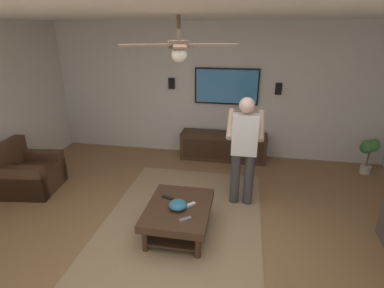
{
  "coord_description": "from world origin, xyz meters",
  "views": [
    {
      "loc": [
        -2.79,
        -0.6,
        2.5
      ],
      "look_at": [
        1.11,
        0.12,
        0.94
      ],
      "focal_mm": 27.49,
      "sensor_mm": 36.0,
      "label": 1
    }
  ],
  "objects_px": {
    "coffee_table": "(179,213)",
    "vase_round": "(240,130)",
    "armchair": "(28,174)",
    "wall_speaker_right": "(172,83)",
    "potted_plant_short": "(369,149)",
    "bowl": "(178,205)",
    "tv": "(226,86)",
    "media_console": "(223,146)",
    "person_standing": "(244,146)",
    "remote_white": "(190,205)",
    "wall_speaker_left": "(278,89)",
    "remote_black": "(167,197)",
    "ceiling_fan": "(179,47)",
    "remote_grey": "(185,219)"
  },
  "relations": [
    {
      "from": "coffee_table",
      "to": "vase_round",
      "type": "xyz_separation_m",
      "value": [
        2.42,
        -0.68,
        0.36
      ]
    },
    {
      "from": "armchair",
      "to": "wall_speaker_right",
      "type": "xyz_separation_m",
      "value": [
        2.06,
        -1.93,
        1.19
      ]
    },
    {
      "from": "potted_plant_short",
      "to": "bowl",
      "type": "distance_m",
      "value": 3.81
    },
    {
      "from": "tv",
      "to": "potted_plant_short",
      "type": "height_order",
      "value": "tv"
    },
    {
      "from": "media_console",
      "to": "potted_plant_short",
      "type": "height_order",
      "value": "potted_plant_short"
    },
    {
      "from": "tv",
      "to": "person_standing",
      "type": "bearing_deg",
      "value": 12.68
    },
    {
      "from": "remote_white",
      "to": "wall_speaker_left",
      "type": "xyz_separation_m",
      "value": [
        2.66,
        -1.22,
        1.02
      ]
    },
    {
      "from": "remote_white",
      "to": "vase_round",
      "type": "xyz_separation_m",
      "value": [
        2.38,
        -0.54,
        0.25
      ]
    },
    {
      "from": "remote_black",
      "to": "ceiling_fan",
      "type": "distance_m",
      "value": 1.93
    },
    {
      "from": "coffee_table",
      "to": "armchair",
      "type": "bearing_deg",
      "value": 76.58
    },
    {
      "from": "armchair",
      "to": "bowl",
      "type": "distance_m",
      "value": 2.77
    },
    {
      "from": "media_console",
      "to": "bowl",
      "type": "bearing_deg",
      "value": -8.26
    },
    {
      "from": "tv",
      "to": "remote_grey",
      "type": "distance_m",
      "value": 3.14
    },
    {
      "from": "bowl",
      "to": "ceiling_fan",
      "type": "relative_size",
      "value": 0.2
    },
    {
      "from": "armchair",
      "to": "media_console",
      "type": "distance_m",
      "value": 3.53
    },
    {
      "from": "armchair",
      "to": "remote_grey",
      "type": "relative_size",
      "value": 6.06
    },
    {
      "from": "remote_grey",
      "to": "wall_speaker_right",
      "type": "height_order",
      "value": "wall_speaker_right"
    },
    {
      "from": "vase_round",
      "to": "ceiling_fan",
      "type": "height_order",
      "value": "ceiling_fan"
    },
    {
      "from": "remote_grey",
      "to": "wall_speaker_left",
      "type": "distance_m",
      "value": 3.37
    },
    {
      "from": "remote_white",
      "to": "remote_grey",
      "type": "relative_size",
      "value": 1.0
    },
    {
      "from": "person_standing",
      "to": "wall_speaker_left",
      "type": "xyz_separation_m",
      "value": [
        1.82,
        -0.58,
        0.5
      ]
    },
    {
      "from": "remote_grey",
      "to": "vase_round",
      "type": "height_order",
      "value": "vase_round"
    },
    {
      "from": "remote_white",
      "to": "wall_speaker_left",
      "type": "bearing_deg",
      "value": -162.34
    },
    {
      "from": "media_console",
      "to": "vase_round",
      "type": "xyz_separation_m",
      "value": [
        -0.02,
        -0.31,
        0.39
      ]
    },
    {
      "from": "bowl",
      "to": "remote_white",
      "type": "relative_size",
      "value": 1.55
    },
    {
      "from": "wall_speaker_left",
      "to": "wall_speaker_right",
      "type": "bearing_deg",
      "value": 90.0
    },
    {
      "from": "remote_white",
      "to": "wall_speaker_left",
      "type": "height_order",
      "value": "wall_speaker_left"
    },
    {
      "from": "media_console",
      "to": "wall_speaker_right",
      "type": "height_order",
      "value": "wall_speaker_right"
    },
    {
      "from": "armchair",
      "to": "bowl",
      "type": "xyz_separation_m",
      "value": [
        -0.69,
        -2.67,
        0.17
      ]
    },
    {
      "from": "wall_speaker_right",
      "to": "wall_speaker_left",
      "type": "bearing_deg",
      "value": -90.0
    },
    {
      "from": "media_console",
      "to": "potted_plant_short",
      "type": "relative_size",
      "value": 2.5
    },
    {
      "from": "tv",
      "to": "wall_speaker_left",
      "type": "height_order",
      "value": "tv"
    },
    {
      "from": "person_standing",
      "to": "wall_speaker_left",
      "type": "height_order",
      "value": "person_standing"
    },
    {
      "from": "person_standing",
      "to": "coffee_table",
      "type": "bearing_deg",
      "value": 139.08
    },
    {
      "from": "ceiling_fan",
      "to": "tv",
      "type": "bearing_deg",
      "value": -6.81
    },
    {
      "from": "person_standing",
      "to": "vase_round",
      "type": "bearing_deg",
      "value": 4.0
    },
    {
      "from": "tv",
      "to": "bowl",
      "type": "distance_m",
      "value": 2.94
    },
    {
      "from": "armchair",
      "to": "remote_grey",
      "type": "bearing_deg",
      "value": -25.68
    },
    {
      "from": "armchair",
      "to": "tv",
      "type": "bearing_deg",
      "value": 26.3
    },
    {
      "from": "person_standing",
      "to": "potted_plant_short",
      "type": "distance_m",
      "value": 2.68
    },
    {
      "from": "remote_grey",
      "to": "vase_round",
      "type": "distance_m",
      "value": 2.76
    },
    {
      "from": "potted_plant_short",
      "to": "wall_speaker_left",
      "type": "height_order",
      "value": "wall_speaker_left"
    },
    {
      "from": "remote_white",
      "to": "person_standing",
      "type": "bearing_deg",
      "value": -174.75
    },
    {
      "from": "media_console",
      "to": "bowl",
      "type": "height_order",
      "value": "media_console"
    },
    {
      "from": "person_standing",
      "to": "remote_white",
      "type": "height_order",
      "value": "person_standing"
    },
    {
      "from": "tv",
      "to": "vase_round",
      "type": "xyz_separation_m",
      "value": [
        -0.26,
        -0.31,
        -0.79
      ]
    },
    {
      "from": "tv",
      "to": "person_standing",
      "type": "relative_size",
      "value": 0.76
    },
    {
      "from": "coffee_table",
      "to": "tv",
      "type": "xyz_separation_m",
      "value": [
        2.68,
        -0.37,
        1.15
      ]
    },
    {
      "from": "remote_white",
      "to": "ceiling_fan",
      "type": "bearing_deg",
      "value": -10.68
    },
    {
      "from": "remote_black",
      "to": "wall_speaker_right",
      "type": "xyz_separation_m",
      "value": [
        2.54,
        0.55,
        1.06
      ]
    }
  ]
}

